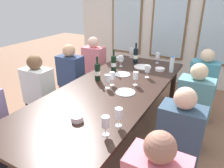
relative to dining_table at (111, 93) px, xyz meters
The scene contains 28 objects.
ground_plane 0.68m from the dining_table, ahead, with size 12.00×12.00×0.00m, color #8A6149.
back_wall_with_windows 2.55m from the dining_table, 90.00° to the left, with size 4.32×0.10×2.90m.
dining_table is the anchor object (origin of this frame).
white_plate_0 0.50m from the dining_table, 100.58° to the left, with size 0.23×0.23×0.01m, color white.
white_plate_1 0.94m from the dining_table, 87.61° to the left, with size 0.27×0.27×0.01m, color white.
white_plate_2 0.21m from the dining_table, ahead, with size 0.23×0.23×0.01m, color white.
wine_bottle_0 0.37m from the dining_table, 152.58° to the left, with size 0.08×0.08×0.32m.
wine_bottle_1 0.66m from the dining_table, 115.97° to the left, with size 0.08×0.08×0.32m.
wine_bottle_2 1.11m from the dining_table, 97.78° to the left, with size 0.08×0.08×0.33m.
tasting_bowl_0 1.18m from the dining_table, 111.89° to the left, with size 0.14×0.14×0.05m, color white.
tasting_bowl_1 0.98m from the dining_table, 70.64° to the left, with size 0.14×0.14×0.04m, color white.
tasting_bowl_2 0.77m from the dining_table, 84.14° to the right, with size 0.11×0.11×0.05m, color white.
water_bottle 1.07m from the dining_table, 62.81° to the left, with size 0.06×0.06×0.24m.
wine_glass_0 0.87m from the dining_table, 108.91° to the left, with size 0.07×0.07×0.17m.
wine_glass_1 1.40m from the dining_table, 104.22° to the left, with size 0.07×0.07×0.17m.
wine_glass_2 0.37m from the dining_table, 48.98° to the left, with size 0.07×0.07×0.17m.
wine_glass_3 0.21m from the dining_table, 111.88° to the left, with size 0.07×0.07×0.17m.
wine_glass_4 1.28m from the dining_table, 82.30° to the left, with size 0.07×0.07×0.17m.
wine_glass_5 0.93m from the dining_table, 63.23° to the right, with size 0.07×0.07×0.17m.
wine_glass_6 0.80m from the dining_table, 55.61° to the right, with size 0.07×0.07×0.17m.
wine_glass_7 0.18m from the dining_table, behind, with size 0.07×0.07×0.17m.
wine_glass_8 0.64m from the dining_table, 66.06° to the left, with size 0.07×0.07×0.17m.
seated_person_0 1.38m from the dining_table, 132.48° to the left, with size 0.38×0.24×1.11m.
seated_person_1 1.43m from the dining_table, 49.23° to the left, with size 0.38×0.24×1.11m.
seated_person_4 0.99m from the dining_table, 161.79° to the right, with size 0.38×0.24×1.11m.
seated_person_5 1.02m from the dining_table, 22.79° to the right, with size 0.38×0.24×1.11m.
seated_person_6 1.00m from the dining_table, 158.99° to the left, with size 0.38×0.24×1.11m.
seated_person_7 1.00m from the dining_table, 19.82° to the left, with size 0.38×0.24×1.11m.
Camera 1 is at (1.15, -2.03, 1.82)m, focal length 33.86 mm.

